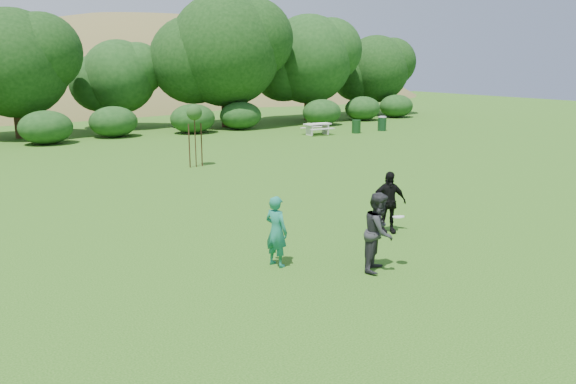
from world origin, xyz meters
name	(u,v)px	position (x,y,z in m)	size (l,w,h in m)	color
ground	(352,259)	(0.00, 0.00, 0.00)	(120.00, 120.00, 0.00)	#19470C
player_teal	(276,231)	(-1.81, 0.58, 0.85)	(0.62, 0.41, 1.70)	#19715A
player_grey	(379,232)	(0.05, -0.90, 0.92)	(0.90, 0.70, 1.85)	#2A2A2C
player_black	(388,202)	(2.21, 1.23, 0.88)	(1.04, 0.43, 1.77)	black
trash_can_near	(356,127)	(15.82, 19.81, 0.45)	(0.60, 0.60, 0.90)	#153B19
frisbee	(399,217)	(0.46, -1.09, 1.26)	(0.27, 0.27, 0.06)	white
sapling	(194,114)	(1.59, 13.69, 2.42)	(0.70, 0.70, 2.85)	#3A2216
picnic_table	(318,127)	(13.05, 20.44, 0.52)	(1.80, 1.48, 0.76)	beige
trash_can_lidded	(382,123)	(18.23, 19.94, 0.54)	(0.60, 0.60, 1.05)	#14371C
hillside	(21,194)	(-0.56, 68.45, -11.97)	(150.00, 72.00, 52.00)	olive
tree_row	(131,60)	(3.23, 28.68, 4.87)	(53.92, 10.38, 9.62)	#3A2616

